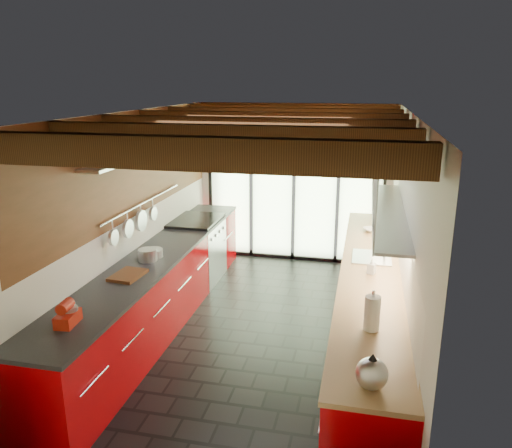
{
  "coord_description": "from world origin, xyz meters",
  "views": [
    {
      "loc": [
        1.15,
        -5.32,
        2.93
      ],
      "look_at": [
        -0.13,
        0.4,
        1.25
      ],
      "focal_mm": 35.0,
      "sensor_mm": 36.0,
      "label": 1
    }
  ],
  "objects_px": {
    "stand_mixer": "(68,314)",
    "bowl": "(371,230)",
    "kettle": "(372,372)",
    "soap_bottle": "(372,266)",
    "paper_towel": "(372,314)"
  },
  "relations": [
    {
      "from": "kettle",
      "to": "bowl",
      "type": "bearing_deg",
      "value": 90.0
    },
    {
      "from": "stand_mixer",
      "to": "kettle",
      "type": "xyz_separation_m",
      "value": [
        2.54,
        -0.37,
        0.03
      ]
    },
    {
      "from": "paper_towel",
      "to": "kettle",
      "type": "bearing_deg",
      "value": -90.0
    },
    {
      "from": "stand_mixer",
      "to": "bowl",
      "type": "distance_m",
      "value": 4.22
    },
    {
      "from": "kettle",
      "to": "paper_towel",
      "type": "bearing_deg",
      "value": 90.0
    },
    {
      "from": "kettle",
      "to": "stand_mixer",
      "type": "bearing_deg",
      "value": 171.71
    },
    {
      "from": "kettle",
      "to": "soap_bottle",
      "type": "relative_size",
      "value": 1.8
    },
    {
      "from": "soap_bottle",
      "to": "paper_towel",
      "type": "bearing_deg",
      "value": -90.0
    },
    {
      "from": "kettle",
      "to": "bowl",
      "type": "relative_size",
      "value": 1.46
    },
    {
      "from": "kettle",
      "to": "paper_towel",
      "type": "distance_m",
      "value": 0.83
    },
    {
      "from": "paper_towel",
      "to": "soap_bottle",
      "type": "bearing_deg",
      "value": 90.0
    },
    {
      "from": "stand_mixer",
      "to": "bowl",
      "type": "bearing_deg",
      "value": 53.03
    },
    {
      "from": "soap_bottle",
      "to": "bowl",
      "type": "distance_m",
      "value": 1.61
    },
    {
      "from": "bowl",
      "to": "kettle",
      "type": "bearing_deg",
      "value": -90.0
    },
    {
      "from": "kettle",
      "to": "soap_bottle",
      "type": "xyz_separation_m",
      "value": [
        0.0,
        2.13,
        -0.03
      ]
    }
  ]
}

